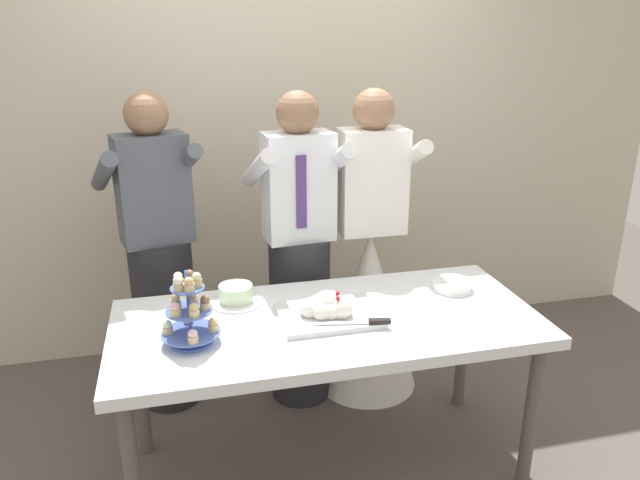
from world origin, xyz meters
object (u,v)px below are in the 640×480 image
cupcake_stand (189,313)px  person_guest (161,273)px  main_cake_tray (329,309)px  dessert_table (328,334)px  plate_stack (453,285)px  person_groom (299,269)px  round_cake (236,295)px  person_bride (369,289)px

cupcake_stand → person_guest: bearing=98.6°
main_cake_tray → person_guest: 1.02m
dessert_table → plate_stack: (0.64, 0.15, 0.10)m
plate_stack → person_groom: 0.80m
plate_stack → round_cake: (-1.00, 0.10, 0.01)m
cupcake_stand → person_bride: (0.97, 0.72, -0.32)m
cupcake_stand → round_cake: size_ratio=1.27×
round_cake → person_bride: 0.89m
person_groom → dessert_table: bearing=-90.7°
plate_stack → person_bride: (-0.25, 0.50, -0.21)m
plate_stack → person_groom: size_ratio=0.11×
cupcake_stand → person_groom: person_groom is taller
cupcake_stand → main_cake_tray: (0.57, 0.08, -0.09)m
person_bride → person_guest: bearing=174.5°
dessert_table → cupcake_stand: cupcake_stand is taller
dessert_table → round_cake: bearing=145.8°
person_bride → plate_stack: bearing=-63.7°
person_guest → main_cake_tray: bearing=-46.9°
person_guest → plate_stack: bearing=-24.2°
person_groom → main_cake_tray: bearing=-90.3°
dessert_table → main_cake_tray: bearing=17.8°
person_bride → person_guest: same height
person_bride → person_guest: 1.11m
main_cake_tray → round_cake: size_ratio=1.81×
person_groom → person_bride: bearing=2.7°
cupcake_stand → plate_stack: 1.24m
main_cake_tray → person_guest: bearing=133.1°
plate_stack → person_bride: bearing=116.3°
dessert_table → person_groom: 0.63m
plate_stack → main_cake_tray: bearing=-167.3°
person_groom → cupcake_stand: bearing=-129.4°
dessert_table → main_cake_tray: main_cake_tray is taller
round_cake → person_bride: size_ratio=0.14×
dessert_table → main_cake_tray: size_ratio=4.15×
dessert_table → person_bride: bearing=58.2°
plate_stack → round_cake: size_ratio=0.78×
main_cake_tray → round_cake: bearing=146.3°
cupcake_stand → person_guest: (-0.12, 0.82, -0.16)m
cupcake_stand → plate_stack: bearing=10.4°
person_guest → round_cake: bearing=-56.4°
dessert_table → cupcake_stand: bearing=-172.3°
plate_stack → person_guest: 1.47m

